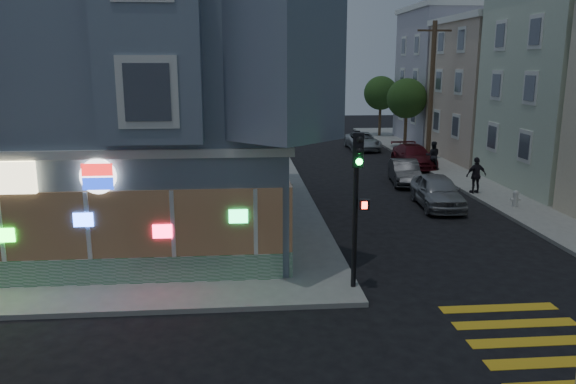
{
  "coord_description": "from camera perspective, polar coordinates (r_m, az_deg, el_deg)",
  "views": [
    {
      "loc": [
        -0.4,
        -11.96,
        6.47
      ],
      "look_at": [
        1.11,
        5.68,
        2.43
      ],
      "focal_mm": 35.0,
      "sensor_mm": 36.0,
      "label": 1
    }
  ],
  "objects": [
    {
      "name": "parked_car_b",
      "position": [
        31.58,
        11.77,
        1.99
      ],
      "size": [
        1.93,
        4.17,
        1.32
      ],
      "primitive_type": "imported",
      "rotation": [
        0.0,
        0.0,
        -0.14
      ],
      "color": "#333538",
      "rests_on": "ground"
    },
    {
      "name": "fire_hydrant",
      "position": [
        27.41,
        22.11,
        -0.58
      ],
      "size": [
        0.44,
        0.25,
        0.76
      ],
      "color": "silver",
      "rests_on": "sidewalk_ne"
    },
    {
      "name": "corner_building",
      "position": [
        23.62,
        -18.93,
        10.6
      ],
      "size": [
        14.6,
        14.6,
        11.4
      ],
      "color": "slate",
      "rests_on": "sidewalk_nw"
    },
    {
      "name": "parked_car_a",
      "position": [
        26.73,
        14.93,
        0.08
      ],
      "size": [
        2.11,
        4.57,
        1.52
      ],
      "primitive_type": "imported",
      "rotation": [
        0.0,
        0.0,
        -0.07
      ],
      "color": "#95979C",
      "rests_on": "ground"
    },
    {
      "name": "street_tree_near",
      "position": [
        43.88,
        11.98,
        9.28
      ],
      "size": [
        3.0,
        3.0,
        5.3
      ],
      "color": "#4C3826",
      "rests_on": "sidewalk_ne"
    },
    {
      "name": "ground",
      "position": [
        13.6,
        -2.71,
        -15.56
      ],
      "size": [
        120.0,
        120.0,
        0.0
      ],
      "primitive_type": "plane",
      "color": "black",
      "rests_on": "ground"
    },
    {
      "name": "parked_car_d",
      "position": [
        43.88,
        7.59,
        5.14
      ],
      "size": [
        2.24,
        4.78,
        1.32
      ],
      "primitive_type": "imported",
      "rotation": [
        0.0,
        0.0,
        -0.01
      ],
      "color": "#A8AFB2",
      "rests_on": "ground"
    },
    {
      "name": "utility_pole",
      "position": [
        38.07,
        14.35,
        9.95
      ],
      "size": [
        2.2,
        0.3,
        9.0
      ],
      "color": "#4C3826",
      "rests_on": "sidewalk_ne"
    },
    {
      "name": "row_house_c",
      "position": [
        42.01,
        23.73,
        9.31
      ],
      "size": [
        12.0,
        8.6,
        9.0
      ],
      "primitive_type": "cube",
      "color": "#B9A48F",
      "rests_on": "sidewalk_ne"
    },
    {
      "name": "row_house_d",
      "position": [
        50.09,
        18.89,
        10.97
      ],
      "size": [
        12.0,
        8.6,
        10.5
      ],
      "primitive_type": "cube",
      "color": "#A8A4B4",
      "rests_on": "sidewalk_ne"
    },
    {
      "name": "pedestrian_b",
      "position": [
        29.52,
        18.57,
        1.62
      ],
      "size": [
        1.11,
        0.58,
        1.82
      ],
      "primitive_type": "imported",
      "rotation": [
        0.0,
        0.0,
        3.27
      ],
      "color": "black",
      "rests_on": "sidewalk_ne"
    },
    {
      "name": "sidewalk_nw",
      "position": [
        37.87,
        -25.05,
        1.92
      ],
      "size": [
        33.0,
        42.0,
        0.15
      ],
      "primitive_type": "cube",
      "color": "gray",
      "rests_on": "ground"
    },
    {
      "name": "traffic_signal",
      "position": [
        15.68,
        7.07,
        0.8
      ],
      "size": [
        0.56,
        0.51,
        4.54
      ],
      "rotation": [
        0.0,
        0.0,
        -0.27
      ],
      "color": "black",
      "rests_on": "sidewalk_nw"
    },
    {
      "name": "pedestrian_a",
      "position": [
        35.42,
        14.5,
        3.6
      ],
      "size": [
        0.99,
        0.85,
        1.74
      ],
      "primitive_type": "imported",
      "rotation": [
        0.0,
        0.0,
        2.89
      ],
      "color": "black",
      "rests_on": "sidewalk_ne"
    },
    {
      "name": "parked_car_c",
      "position": [
        37.08,
        12.63,
        3.6
      ],
      "size": [
        2.05,
        4.85,
        1.39
      ],
      "primitive_type": "imported",
      "rotation": [
        0.0,
        0.0,
        0.02
      ],
      "color": "maroon",
      "rests_on": "ground"
    },
    {
      "name": "street_tree_far",
      "position": [
        51.58,
        9.41,
        9.88
      ],
      "size": [
        3.0,
        3.0,
        5.3
      ],
      "color": "#4C3826",
      "rests_on": "sidewalk_ne"
    }
  ]
}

